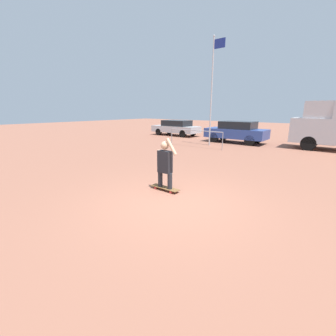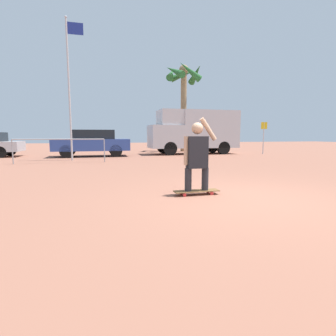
# 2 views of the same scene
# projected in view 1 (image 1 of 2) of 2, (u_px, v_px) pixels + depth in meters

# --- Properties ---
(ground_plane) EXTENTS (80.00, 80.00, 0.00)m
(ground_plane) POSITION_uv_depth(u_px,v_px,m) (174.00, 202.00, 5.85)
(ground_plane) COLOR #935B47
(skateboard) EXTENTS (0.95, 0.25, 0.09)m
(skateboard) POSITION_uv_depth(u_px,v_px,m) (165.00, 188.00, 6.71)
(skateboard) COLOR brown
(skateboard) RESTS_ON ground_plane
(person_skateboarder) EXTENTS (0.70, 0.23, 1.49)m
(person_skateboarder) POSITION_uv_depth(u_px,v_px,m) (165.00, 162.00, 6.52)
(person_skateboarder) COLOR #28282D
(person_skateboarder) RESTS_ON skateboard
(parked_car_blue) EXTENTS (4.25, 1.82, 1.53)m
(parked_car_blue) POSITION_uv_depth(u_px,v_px,m) (236.00, 131.00, 16.16)
(parked_car_blue) COLOR black
(parked_car_blue) RESTS_ON ground_plane
(parked_car_silver) EXTENTS (4.47, 1.79, 1.39)m
(parked_car_silver) POSITION_uv_depth(u_px,v_px,m) (176.00, 127.00, 20.68)
(parked_car_silver) COLOR black
(parked_car_silver) RESTS_ON ground_plane
(flagpole) EXTENTS (0.81, 0.12, 6.71)m
(flagpole) POSITION_uv_depth(u_px,v_px,m) (212.00, 87.00, 14.23)
(flagpole) COLOR #B7B7BC
(flagpole) RESTS_ON ground_plane
(plaza_railing_segment) EXTENTS (3.83, 0.05, 1.08)m
(plaza_railing_segment) POSITION_uv_depth(u_px,v_px,m) (195.00, 133.00, 14.28)
(plaza_railing_segment) COLOR #99999E
(plaza_railing_segment) RESTS_ON ground_plane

